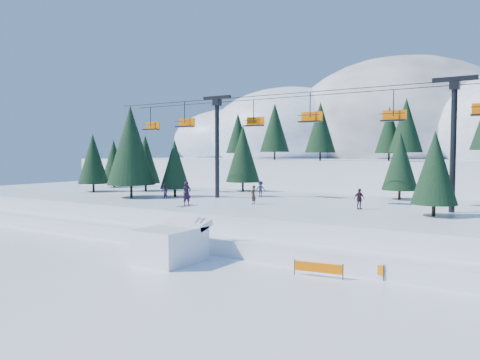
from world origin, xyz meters
The scene contains 10 objects.
ground centered at (0.00, 0.00, 0.00)m, with size 160.00×160.00×0.00m, color white.
mid_shelf centered at (0.00, 18.00, 1.25)m, with size 70.00×22.00×2.50m, color white.
berm centered at (0.00, 8.00, 0.55)m, with size 70.00×6.00×1.10m, color white.
mountain_ridge centered at (-5.08, 73.36, 9.64)m, with size 119.00×60.71×26.46m.
jump_kicker centered at (-1.30, 2.10, 1.22)m, with size 3.28×4.47×5.14m.
chairlift centered at (0.89, 18.05, 9.32)m, with size 46.00×3.21×10.28m.
conifer_stand centered at (2.27, 18.69, 6.82)m, with size 62.17×17.45×9.37m.
distant_skiers centered at (-4.00, 17.23, 3.32)m, with size 19.80×7.93×1.69m.
banner_near centered at (8.20, 3.70, 0.54)m, with size 2.83×0.45×0.90m.
banner_far centered at (10.17, 5.26, 0.54)m, with size 2.79×0.70×0.90m.
Camera 1 is at (18.58, -20.65, 7.00)m, focal length 35.00 mm.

